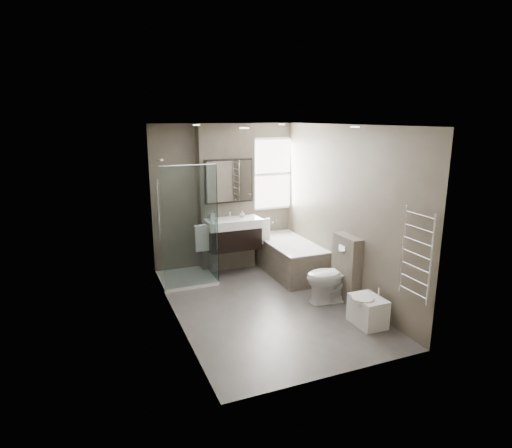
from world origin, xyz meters
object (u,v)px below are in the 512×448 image
vanity (233,233)px  toilet (332,276)px  bathtub (289,256)px  bidet (367,310)px

vanity → toilet: bearing=-59.6°
bathtub → toilet: bearing=-88.1°
toilet → bidet: size_ratio=1.56×
bathtub → bidet: bathtub is taller
bathtub → toilet: 1.33m
vanity → bidet: bearing=-67.8°
vanity → bathtub: (0.92, -0.33, -0.43)m
bathtub → bidet: 2.17m
bathtub → toilet: (0.05, -1.33, 0.08)m
vanity → bidet: size_ratio=1.89×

